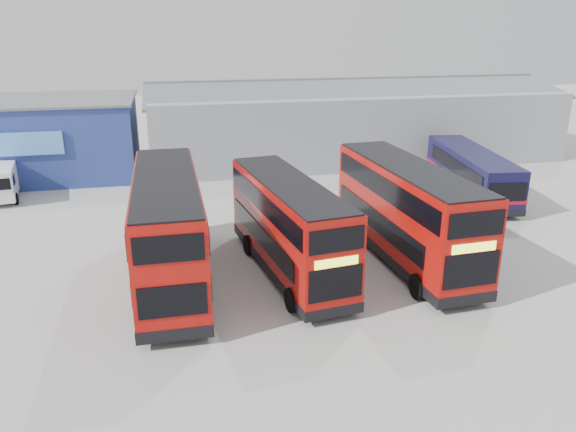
{
  "coord_description": "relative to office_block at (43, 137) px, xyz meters",
  "views": [
    {
      "loc": [
        -5.64,
        -21.8,
        10.08
      ],
      "look_at": [
        -0.93,
        0.38,
        2.1
      ],
      "focal_mm": 35.0,
      "sensor_mm": 36.0,
      "label": 1
    }
  ],
  "objects": [
    {
      "name": "ground_plane",
      "position": [
        14.0,
        -17.99,
        -2.58
      ],
      "size": [
        120.0,
        120.0,
        0.0
      ],
      "primitive_type": "plane",
      "color": "#9D9C98",
      "rests_on": "ground"
    },
    {
      "name": "office_block",
      "position": [
        0.0,
        0.0,
        0.0
      ],
      "size": [
        12.3,
        8.32,
        5.12
      ],
      "color": "navy",
      "rests_on": "ground"
    },
    {
      "name": "maintenance_shed",
      "position": [
        22.0,
        2.01,
        0.02
      ],
      "size": [
        30.5,
        12.0,
        5.89
      ],
      "color": "gray",
      "rests_on": "ground"
    },
    {
      "name": "double_decker_left",
      "position": [
        8.04,
        -18.61,
        -0.4
      ],
      "size": [
        2.72,
        10.39,
        4.38
      ],
      "rotation": [
        0.0,
        0.0,
        3.15
      ],
      "color": "#AA0E09",
      "rests_on": "ground"
    },
    {
      "name": "double_decker_centre",
      "position": [
        12.87,
        -18.72,
        -0.61
      ],
      "size": [
        3.53,
        9.54,
        3.95
      ],
      "rotation": [
        0.0,
        0.0,
        0.14
      ],
      "color": "#AA0E09",
      "rests_on": "ground"
    },
    {
      "name": "double_decker_right",
      "position": [
        18.1,
        -18.51,
        -0.45
      ],
      "size": [
        3.1,
        10.24,
        4.28
      ],
      "rotation": [
        0.0,
        0.0,
        0.06
      ],
      "color": "#AA0E09",
      "rests_on": "ground"
    },
    {
      "name": "single_decker_blue",
      "position": [
        25.85,
        -10.21,
        -1.24
      ],
      "size": [
        3.61,
        10.12,
        2.69
      ],
      "rotation": [
        0.0,
        0.0,
        3.0
      ],
      "color": "black",
      "rests_on": "ground"
    }
  ]
}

